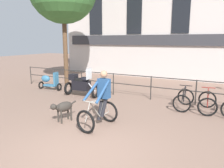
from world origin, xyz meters
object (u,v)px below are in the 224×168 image
parked_bicycle_near_lamp (184,99)px  parked_bicycle_mid_left (207,102)px  parked_scooter (49,81)px  cyclist_with_bike (101,102)px  parked_motorcycle (81,85)px  dog (63,107)px

parked_bicycle_near_lamp → parked_bicycle_mid_left: (0.84, 0.00, 0.00)m
parked_bicycle_near_lamp → parked_scooter: parked_scooter is taller
parked_scooter → cyclist_with_bike: bearing=-125.1°
parked_motorcycle → parked_bicycle_mid_left: size_ratio=1.41×
dog → parked_bicycle_mid_left: 5.16m
dog → parked_bicycle_mid_left: (3.98, 3.28, -0.12)m
cyclist_with_bike → parked_scooter: cyclist_with_bike is taller
dog → parked_motorcycle: 3.27m
cyclist_with_bike → parked_bicycle_near_lamp: (1.91, 3.00, -0.41)m
dog → parked_bicycle_mid_left: parked_bicycle_mid_left is taller
dog → parked_bicycle_near_lamp: size_ratio=0.87×
cyclist_with_bike → parked_bicycle_mid_left: size_ratio=1.46×
parked_motorcycle → parked_scooter: 2.37m
parked_motorcycle → parked_bicycle_mid_left: (5.43, 0.34, -0.20)m
dog → parked_scooter: 5.01m
parked_bicycle_near_lamp → parked_bicycle_mid_left: 0.84m
cyclist_with_bike → parked_bicycle_near_lamp: cyclist_with_bike is taller
dog → parked_motorcycle: bearing=130.9°
parked_bicycle_near_lamp → parked_bicycle_mid_left: same height
dog → parked_scooter: size_ratio=0.76×
parked_bicycle_near_lamp → parked_bicycle_mid_left: size_ratio=0.97×
parked_motorcycle → parked_scooter: (-2.34, 0.34, -0.10)m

